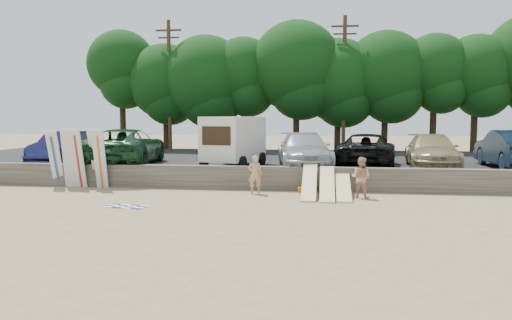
% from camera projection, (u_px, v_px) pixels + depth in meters
% --- Properties ---
extents(ground, '(120.00, 120.00, 0.00)m').
position_uv_depth(ground, '(304.00, 203.00, 18.04)').
color(ground, tan).
rests_on(ground, ground).
extents(seawall, '(44.00, 0.50, 1.00)m').
position_uv_depth(seawall, '(307.00, 179.00, 20.96)').
color(seawall, '#6B6356').
rests_on(seawall, ground).
extents(parking_lot, '(44.00, 14.50, 0.70)m').
position_uv_depth(parking_lot, '(311.00, 165.00, 28.37)').
color(parking_lot, '#282828').
rests_on(parking_lot, ground).
extents(treeline, '(34.01, 6.85, 9.18)m').
position_uv_depth(treeline, '(319.00, 72.00, 34.67)').
color(treeline, '#382616').
rests_on(treeline, parking_lot).
extents(utility_poles, '(25.80, 0.26, 9.00)m').
position_uv_depth(utility_poles, '(344.00, 81.00, 33.08)').
color(utility_poles, '#473321').
rests_on(utility_poles, parking_lot).
extents(box_trailer, '(2.85, 4.10, 2.39)m').
position_uv_depth(box_trailer, '(234.00, 139.00, 23.96)').
color(box_trailer, silver).
rests_on(box_trailer, parking_lot).
extents(car_0, '(2.07, 5.09, 1.64)m').
position_uv_depth(car_0, '(65.00, 148.00, 25.36)').
color(car_0, '#121540').
rests_on(car_0, parking_lot).
extents(car_1, '(3.76, 6.78, 1.79)m').
position_uv_depth(car_1, '(126.00, 147.00, 24.76)').
color(car_1, '#163C22').
rests_on(car_1, parking_lot).
extents(car_2, '(3.05, 5.88, 1.63)m').
position_uv_depth(car_2, '(304.00, 150.00, 23.47)').
color(car_2, '#AAAAAF').
rests_on(car_2, parking_lot).
extents(car_3, '(3.39, 6.01, 1.58)m').
position_uv_depth(car_3, '(366.00, 150.00, 23.92)').
color(car_3, black).
rests_on(car_3, parking_lot).
extents(car_4, '(2.63, 5.54, 1.56)m').
position_uv_depth(car_4, '(432.00, 151.00, 23.36)').
color(car_4, '#9C8F63').
rests_on(car_4, parking_lot).
extents(car_5, '(1.94, 5.46, 1.79)m').
position_uv_depth(car_5, '(512.00, 149.00, 23.02)').
color(car_5, black).
rests_on(car_5, parking_lot).
extents(surfboard_upright_0, '(0.59, 0.89, 2.50)m').
position_uv_depth(surfboard_upright_0, '(55.00, 159.00, 21.88)').
color(surfboard_upright_0, silver).
rests_on(surfboard_upright_0, ground).
extents(surfboard_upright_1, '(0.57, 0.61, 2.57)m').
position_uv_depth(surfboard_upright_1, '(69.00, 158.00, 21.77)').
color(surfboard_upright_1, silver).
rests_on(surfboard_upright_1, ground).
extents(surfboard_upright_2, '(0.55, 0.60, 2.56)m').
position_uv_depth(surfboard_upright_2, '(78.00, 159.00, 21.67)').
color(surfboard_upright_2, silver).
rests_on(surfboard_upright_2, ground).
extents(surfboard_upright_3, '(0.55, 0.72, 2.54)m').
position_uv_depth(surfboard_upright_3, '(96.00, 159.00, 21.76)').
color(surfboard_upright_3, silver).
rests_on(surfboard_upright_3, ground).
extents(surfboard_upright_4, '(0.55, 0.65, 2.55)m').
position_uv_depth(surfboard_upright_4, '(100.00, 159.00, 21.43)').
color(surfboard_upright_4, silver).
rests_on(surfboard_upright_4, ground).
extents(surfboard_low_0, '(0.56, 2.82, 1.15)m').
position_uv_depth(surfboard_low_0, '(309.00, 182.00, 19.47)').
color(surfboard_low_0, '#FCE99F').
rests_on(surfboard_low_0, ground).
extents(surfboard_low_1, '(0.56, 2.85, 1.06)m').
position_uv_depth(surfboard_low_1, '(327.00, 184.00, 19.26)').
color(surfboard_low_1, '#FCE99F').
rests_on(surfboard_low_1, ground).
extents(surfboard_low_2, '(0.56, 2.91, 0.86)m').
position_uv_depth(surfboard_low_2, '(343.00, 186.00, 19.34)').
color(surfboard_low_2, '#FCE99F').
rests_on(surfboard_low_2, ground).
extents(beachgoer_a, '(0.62, 0.45, 1.56)m').
position_uv_depth(beachgoer_a, '(255.00, 174.00, 20.08)').
color(beachgoer_a, tan).
rests_on(beachgoer_a, ground).
extents(beachgoer_b, '(0.95, 0.87, 1.57)m').
position_uv_depth(beachgoer_b, '(361.00, 177.00, 19.09)').
color(beachgoer_b, tan).
rests_on(beachgoer_b, ground).
extents(cooler, '(0.47, 0.43, 0.32)m').
position_uv_depth(cooler, '(307.00, 189.00, 20.39)').
color(cooler, '#248633').
rests_on(cooler, ground).
extents(gear_bag, '(0.36, 0.32, 0.22)m').
position_uv_depth(gear_bag, '(302.00, 190.00, 20.42)').
color(gear_bag, orange).
rests_on(gear_bag, ground).
extents(beach_towel, '(1.71, 1.71, 0.00)m').
position_uv_depth(beach_towel, '(126.00, 206.00, 17.31)').
color(beach_towel, white).
rests_on(beach_towel, ground).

